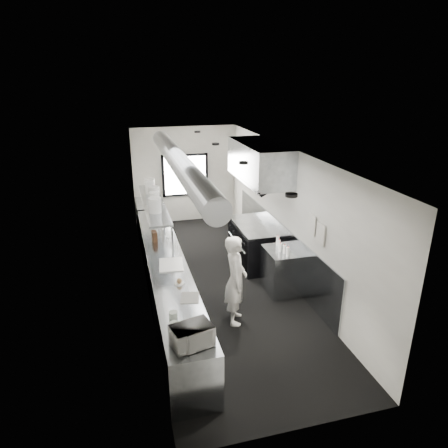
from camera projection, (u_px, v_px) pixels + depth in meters
floor at (219, 281)px, 8.68m from camera, size 3.00×8.00×0.01m
ceiling at (218, 151)px, 7.70m from camera, size 3.00×8.00×0.01m
wall_back at (185, 175)px, 11.81m from camera, size 3.00×0.02×2.80m
wall_front at (304, 336)px, 4.57m from camera, size 3.00×0.02×2.80m
wall_left at (143, 227)px, 7.83m from camera, size 0.02×8.00×2.80m
wall_right at (287, 214)px, 8.55m from camera, size 0.02×8.00×2.80m
wall_cladding at (279, 245)px, 9.11m from camera, size 0.03×5.50×1.10m
hvac_duct at (179, 162)px, 7.98m from camera, size 0.40×6.40×0.40m
service_window at (185, 175)px, 11.78m from camera, size 1.36×0.05×1.25m
exhaust_hood at (259, 162)px, 8.74m from camera, size 0.81×2.20×0.88m
prep_counter at (167, 280)px, 7.79m from camera, size 0.70×6.00×0.90m
pass_shelf at (154, 204)px, 8.76m from camera, size 0.45×3.00×0.68m
range at (254, 244)px, 9.40m from camera, size 0.88×1.60×0.94m
bottle_station at (282, 270)px, 8.16m from camera, size 0.65×0.80×0.90m
far_work_table at (150, 218)px, 11.14m from camera, size 0.70×1.20×0.90m
notice_sheet_a at (312, 224)px, 7.38m from camera, size 0.02×0.28×0.38m
notice_sheet_b at (321, 234)px, 7.09m from camera, size 0.02×0.28×0.38m
line_cook at (236, 280)px, 7.02m from camera, size 0.53×0.68×1.64m
microwave at (192, 336)px, 5.17m from camera, size 0.55×0.47×0.29m
deli_tub_a at (175, 326)px, 5.52m from camera, size 0.16×0.16×0.10m
deli_tub_b at (173, 315)px, 5.79m from camera, size 0.16×0.16×0.09m
newspaper at (190, 298)px, 6.31m from camera, size 0.35×0.41×0.01m
small_plate at (179, 284)px, 6.72m from camera, size 0.22×0.22×0.01m
pastry at (179, 281)px, 6.70m from camera, size 0.09×0.09×0.09m
cutting_board at (171, 265)px, 7.39m from camera, size 0.49×0.61×0.02m
knife_block at (154, 236)px, 8.42m from camera, size 0.11×0.20×0.21m
plate_stack_a at (155, 205)px, 8.06m from camera, size 0.34×0.34×0.30m
plate_stack_b at (155, 199)px, 8.54m from camera, size 0.26×0.26×0.28m
plate_stack_c at (154, 194)px, 8.75m from camera, size 0.30×0.30×0.33m
plate_stack_d at (150, 186)px, 9.33m from camera, size 0.26×0.26×0.35m
squeeze_bottle_a at (288, 252)px, 7.71m from camera, size 0.07×0.07×0.19m
squeeze_bottle_b at (284, 249)px, 7.83m from camera, size 0.07×0.07×0.18m
squeeze_bottle_c at (280, 247)px, 7.92m from camera, size 0.06×0.06×0.17m
squeeze_bottle_d at (279, 244)px, 8.11m from camera, size 0.07×0.07×0.16m
squeeze_bottle_e at (278, 241)px, 8.20m from camera, size 0.08×0.08×0.20m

